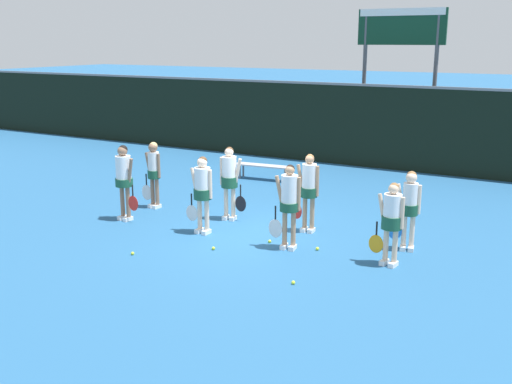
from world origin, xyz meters
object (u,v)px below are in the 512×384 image
Objects in this scene: tennis_ball_4 at (293,282)px; player_0 at (124,175)px; player_1 at (202,188)px; tennis_ball_1 at (213,248)px; player_3 at (392,218)px; tennis_ball_0 at (133,253)px; tennis_ball_2 at (317,249)px; tennis_ball_3 at (270,241)px; player_6 at (309,187)px; player_4 at (154,169)px; player_7 at (409,204)px; scoreboard at (400,45)px; player_2 at (289,200)px; bench_courtside at (264,167)px; player_5 at (230,177)px.

player_0 is at bearing 163.16° from tennis_ball_4.
player_1 is 1.52m from tennis_ball_1.
player_3 is 5.08m from tennis_ball_0.
tennis_ball_2 is 1.03× the size of tennis_ball_3.
player_6 is 26.59× the size of tennis_ball_0.
player_1 is 1.02× the size of player_4.
tennis_ball_2 is at bearing -5.71° from player_4.
player_7 is at bearing 65.59° from tennis_ball_4.
scoreboard reaches higher than player_1.
player_7 is at bearing 15.72° from player_1.
tennis_ball_4 is (3.42, 0.23, 0.00)m from tennis_ball_0.
player_1 is 25.44× the size of tennis_ball_3.
player_6 is at bearing -85.10° from scoreboard.
player_2 is (4.25, 0.06, -0.05)m from player_0.
player_4 reaches higher than tennis_ball_3.
player_0 is at bearing -169.85° from player_3.
player_0 is 4.25m from player_2.
bench_courtside is 6.43m from tennis_ball_2.
scoreboard reaches higher than tennis_ball_2.
player_5 is 25.85× the size of tennis_ball_3.
player_0 reaches higher than player_4.
player_7 is (3.03, -9.30, -3.01)m from scoreboard.
player_1 is at bearing -175.96° from tennis_ball_2.
scoreboard is 2.96× the size of player_6.
player_2 is 1.00× the size of player_6.
player_7 is (6.46, -0.02, -0.03)m from player_4.
player_1 is 0.98× the size of player_6.
player_5 is at bearing 112.56° from tennis_ball_1.
player_6 is 26.00× the size of tennis_ball_4.
player_2 is at bearing -62.62° from bench_courtside.
tennis_ball_1 is at bearing -151.39° from tennis_ball_2.
player_2 is 2.42m from player_5.
tennis_ball_0 is 0.94× the size of tennis_ball_2.
tennis_ball_2 reaches higher than tennis_ball_1.
player_2 is 1.04× the size of player_4.
player_4 is 3.60m from tennis_ball_0.
tennis_ball_2 is (0.56, 0.19, -1.00)m from player_2.
tennis_ball_0 is at bearing -97.54° from scoreboard.
scoreboard is 3.23× the size of player_3.
tennis_ball_2 is at bearing 100.41° from tennis_ball_4.
player_5 reaches higher than tennis_ball_4.
player_0 is at bearing -177.09° from tennis_ball_3.
player_0 reaches higher than tennis_ball_0.
player_1 is at bearing -21.53° from player_4.
player_2 reaches higher than tennis_ball_3.
player_6 is at bearing 24.16° from player_0.
player_4 reaches higher than player_3.
tennis_ball_2 is at bearing -28.67° from player_5.
tennis_ball_2 reaches higher than tennis_ball_0.
tennis_ball_1 is at bearing -27.50° from player_4.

